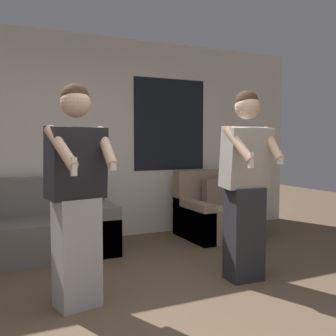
# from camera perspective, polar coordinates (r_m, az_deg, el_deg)

# --- Properties ---
(wall_back) EXTENTS (6.66, 0.07, 2.70)m
(wall_back) POSITION_cam_1_polar(r_m,az_deg,el_deg) (5.28, -12.26, 4.28)
(wall_back) COLOR silver
(wall_back) RESTS_ON ground_plane
(couch) EXTENTS (2.08, 0.90, 0.88)m
(couch) POSITION_cam_1_polar(r_m,az_deg,el_deg) (4.79, -20.70, -8.54)
(couch) COLOR slate
(couch) RESTS_ON ground_plane
(armchair) EXTENTS (0.95, 0.87, 0.90)m
(armchair) POSITION_cam_1_polar(r_m,az_deg,el_deg) (5.50, 6.98, -6.68)
(armchair) COLOR #937A60
(armchair) RESTS_ON ground_plane
(person_left) EXTENTS (0.50, 0.53, 1.75)m
(person_left) POSITION_cam_1_polar(r_m,az_deg,el_deg) (3.14, -13.11, -3.79)
(person_left) COLOR #B2B2B7
(person_left) RESTS_ON ground_plane
(person_right) EXTENTS (0.50, 0.49, 1.78)m
(person_right) POSITION_cam_1_polar(r_m,az_deg,el_deg) (3.73, 11.20, -2.33)
(person_right) COLOR #28282D
(person_right) RESTS_ON ground_plane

